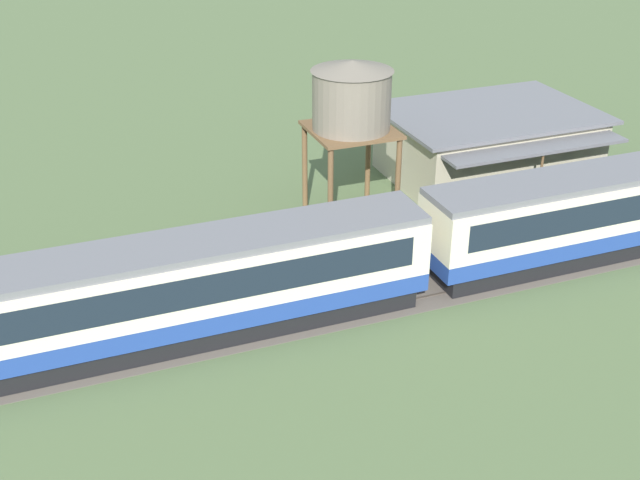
# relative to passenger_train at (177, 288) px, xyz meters

# --- Properties ---
(passenger_train) EXTENTS (109.79, 3.12, 4.28)m
(passenger_train) POSITION_rel_passenger_train_xyz_m (0.00, 0.00, 0.00)
(passenger_train) COLOR #234293
(passenger_train) RESTS_ON ground_plane
(railway_track) EXTENTS (180.42, 3.60, 0.04)m
(railway_track) POSITION_rel_passenger_train_xyz_m (3.92, 0.00, -2.37)
(railway_track) COLOR #665B51
(railway_track) RESTS_ON ground_plane
(station_building) EXTENTS (11.78, 9.57, 3.98)m
(station_building) POSITION_rel_passenger_train_xyz_m (20.22, 10.05, -0.36)
(station_building) COLOR #BCB293
(station_building) RESTS_ON ground_plane
(water_tower) EXTENTS (4.13, 4.13, 8.38)m
(water_tower) POSITION_rel_passenger_train_xyz_m (10.65, 7.78, 4.11)
(water_tower) COLOR brown
(water_tower) RESTS_ON ground_plane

